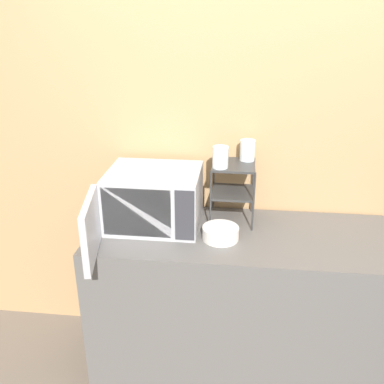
{
  "coord_description": "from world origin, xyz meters",
  "views": [
    {
      "loc": [
        -0.04,
        -1.71,
        2.02
      ],
      "look_at": [
        -0.27,
        0.35,
        1.13
      ],
      "focal_mm": 40.0,
      "sensor_mm": 36.0,
      "label": 1
    }
  ],
  "objects_px": {
    "glass_back_right": "(247,150)",
    "glass_front_left": "(220,157)",
    "bowl": "(221,233)",
    "microwave": "(152,199)",
    "dish_rack": "(233,180)"
  },
  "relations": [
    {
      "from": "glass_back_right",
      "to": "glass_front_left",
      "type": "bearing_deg",
      "value": -135.79
    },
    {
      "from": "glass_back_right",
      "to": "bowl",
      "type": "height_order",
      "value": "glass_back_right"
    },
    {
      "from": "glass_back_right",
      "to": "bowl",
      "type": "relative_size",
      "value": 0.6
    },
    {
      "from": "microwave",
      "to": "dish_rack",
      "type": "distance_m",
      "value": 0.46
    },
    {
      "from": "bowl",
      "to": "glass_back_right",
      "type": "bearing_deg",
      "value": 68.04
    },
    {
      "from": "dish_rack",
      "to": "bowl",
      "type": "distance_m",
      "value": 0.31
    },
    {
      "from": "microwave",
      "to": "bowl",
      "type": "height_order",
      "value": "microwave"
    },
    {
      "from": "microwave",
      "to": "dish_rack",
      "type": "relative_size",
      "value": 2.36
    },
    {
      "from": "dish_rack",
      "to": "bowl",
      "type": "height_order",
      "value": "dish_rack"
    },
    {
      "from": "microwave",
      "to": "dish_rack",
      "type": "bearing_deg",
      "value": 14.67
    },
    {
      "from": "microwave",
      "to": "glass_back_right",
      "type": "distance_m",
      "value": 0.59
    },
    {
      "from": "dish_rack",
      "to": "glass_front_left",
      "type": "xyz_separation_m",
      "value": [
        -0.07,
        -0.06,
        0.15
      ]
    },
    {
      "from": "glass_front_left",
      "to": "dish_rack",
      "type": "bearing_deg",
      "value": 42.51
    },
    {
      "from": "dish_rack",
      "to": "glass_back_right",
      "type": "height_order",
      "value": "glass_back_right"
    },
    {
      "from": "microwave",
      "to": "glass_back_right",
      "type": "relative_size",
      "value": 6.92
    }
  ]
}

